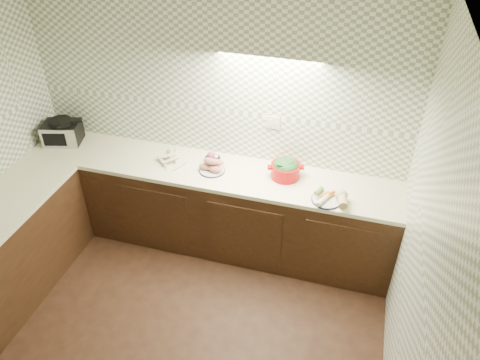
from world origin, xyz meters
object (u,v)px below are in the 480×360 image
(parsnip_pile, at_px, (176,159))
(sweet_potato_plate, at_px, (212,166))
(dutch_oven, at_px, (286,168))
(veg_plate, at_px, (333,197))
(onion_bowl, at_px, (212,158))
(toaster_oven, at_px, (62,132))

(parsnip_pile, distance_m, sweet_potato_plate, 0.38)
(dutch_oven, height_order, veg_plate, dutch_oven)
(parsnip_pile, xyz_separation_m, onion_bowl, (0.34, 0.10, 0.01))
(onion_bowl, xyz_separation_m, veg_plate, (1.18, -0.28, 0.00))
(onion_bowl, height_order, dutch_oven, dutch_oven)
(dutch_oven, bearing_deg, sweet_potato_plate, 171.10)
(toaster_oven, bearing_deg, onion_bowl, -12.44)
(sweet_potato_plate, xyz_separation_m, dutch_oven, (0.67, 0.09, 0.04))
(toaster_oven, bearing_deg, dutch_oven, -14.38)
(dutch_oven, distance_m, veg_plate, 0.52)
(sweet_potato_plate, relative_size, onion_bowl, 1.70)
(sweet_potato_plate, bearing_deg, dutch_oven, 7.94)
(sweet_potato_plate, bearing_deg, veg_plate, -7.17)
(parsnip_pile, distance_m, veg_plate, 1.53)
(toaster_oven, height_order, veg_plate, toaster_oven)
(onion_bowl, distance_m, veg_plate, 1.21)
(toaster_oven, bearing_deg, veg_plate, -19.40)
(onion_bowl, bearing_deg, dutch_oven, -3.66)
(toaster_oven, height_order, dutch_oven, toaster_oven)
(toaster_oven, relative_size, sweet_potato_plate, 1.67)
(toaster_oven, bearing_deg, parsnip_pile, -16.33)
(parsnip_pile, bearing_deg, veg_plate, -6.90)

